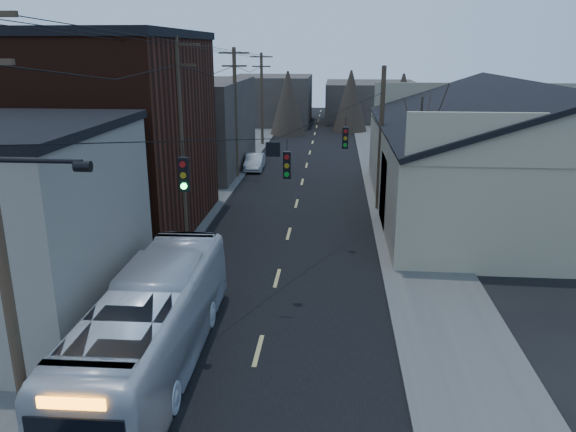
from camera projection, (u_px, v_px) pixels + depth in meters
The scene contains 12 objects.
road_surface at pixel (301, 188), 39.25m from camera, with size 9.00×110.00×0.02m, color black.
sidewalk_left at pixel (209, 186), 39.76m from camera, with size 4.00×110.00×0.12m, color #474744.
sidewalk_right at pixel (394, 190), 38.71m from camera, with size 4.00×110.00×0.12m, color #474744.
building_brick at pixel (97, 137), 29.08m from camera, with size 10.00×12.00×10.00m, color black.
building_left_far at pixel (187, 125), 44.73m from camera, with size 9.00×14.00×7.00m, color #37312C.
warehouse at pixel (518, 169), 32.66m from camera, with size 16.16×20.60×7.73m.
building_far_left at pixel (271, 100), 72.27m from camera, with size 10.00×12.00×6.00m, color #37312C.
building_far_right at pixel (370, 101), 76.14m from camera, with size 12.00×14.00×5.00m, color #37312C.
bare_tree at pixel (418, 169), 28.15m from camera, with size 0.40×0.40×7.20m, color black.
utility_lines at pixel (241, 129), 32.49m from camera, with size 11.24×45.28×10.50m.
bus at pixel (152, 325), 16.81m from camera, with size 2.51×10.73×2.99m, color silver.
parked_car at pixel (255, 162), 45.09m from camera, with size 1.35×3.88×1.28m, color #B4B7BC.
Camera 1 is at (2.33, -8.08, 9.48)m, focal length 35.00 mm.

